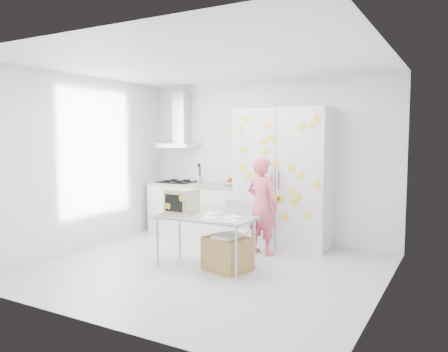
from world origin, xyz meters
The scene contains 10 objects.
floor centered at (0.00, 0.00, -0.01)m, with size 4.50×4.00×0.02m, color silver.
walls centered at (0.00, 0.72, 1.35)m, with size 4.52×4.01×2.70m.
ceiling centered at (0.00, 0.00, 2.70)m, with size 4.50×4.00×0.02m, color white.
counter_run centered at (-1.20, 1.70, 0.47)m, with size 1.84×0.63×1.28m.
range_hood centered at (-1.65, 1.84, 1.96)m, with size 0.70×0.48×1.01m.
tall_cabinet centered at (0.45, 1.67, 1.10)m, with size 1.50×0.68×2.20m.
person centered at (0.36, 1.04, 0.73)m, with size 0.53×0.35×1.46m, color #E15775.
desk centered at (-0.26, 0.05, 0.78)m, with size 1.31×0.67×1.03m.
chair centered at (0.14, 0.60, 0.47)m, with size 0.45×0.45×0.84m.
cardboard_box centered at (0.30, 0.07, 0.23)m, with size 0.65×0.57×0.48m.
Camera 1 is at (3.01, -4.85, 1.74)m, focal length 35.00 mm.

